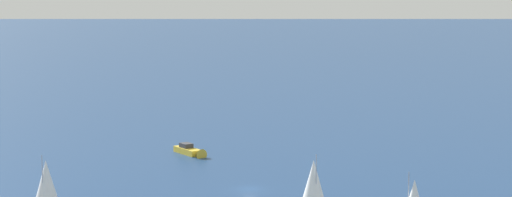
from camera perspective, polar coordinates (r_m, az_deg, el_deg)
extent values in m
plane|color=navy|center=(158.40, -0.46, -5.86)|extent=(2000.00, 2000.00, 0.00)
cylinder|color=#B2B2B7|center=(144.95, -13.62, -5.19)|extent=(0.14, 0.14, 8.38)
cone|color=white|center=(145.74, -13.39, -5.28)|extent=(4.18, 4.18, 7.12)
cube|color=gold|center=(191.67, -4.44, -3.39)|extent=(6.01, 8.29, 1.28)
cone|color=gold|center=(187.52, -3.68, -3.62)|extent=(3.23, 3.01, 2.57)
cube|color=#38383D|center=(191.98, -4.53, -3.03)|extent=(3.12, 3.44, 0.96)
cylinder|color=#B2B2B7|center=(139.16, 3.90, -5.40)|extent=(0.14, 0.14, 8.83)
cone|color=white|center=(140.11, 3.73, -5.49)|extent=(5.96, 5.96, 7.51)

